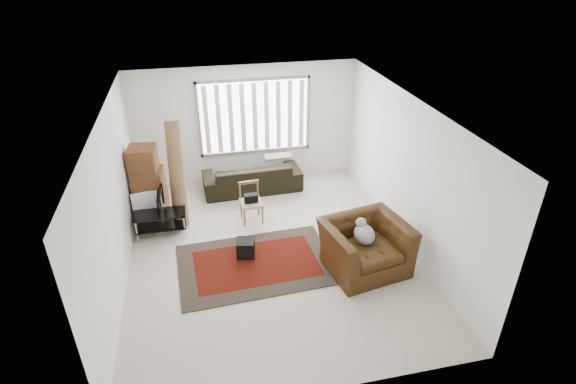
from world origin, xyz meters
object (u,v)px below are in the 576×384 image
(tv_stand, at_px, (160,219))
(moving_boxes, at_px, (148,187))
(armchair, at_px, (366,243))
(sofa, at_px, (252,173))
(side_chair, at_px, (251,201))

(tv_stand, xyz_separation_m, moving_boxes, (-0.20, 0.67, 0.37))
(moving_boxes, distance_m, armchair, 4.39)
(tv_stand, relative_size, sofa, 0.44)
(tv_stand, distance_m, armchair, 3.87)
(moving_boxes, bearing_deg, armchair, -34.05)
(sofa, distance_m, armchair, 3.54)
(moving_boxes, xyz_separation_m, side_chair, (1.96, -0.51, -0.28))
(sofa, bearing_deg, moving_boxes, 17.39)
(tv_stand, height_order, sofa, sofa)
(moving_boxes, height_order, armchair, moving_boxes)
(sofa, bearing_deg, side_chair, 78.58)
(side_chair, bearing_deg, armchair, -53.28)
(side_chair, height_order, armchair, armchair)
(side_chair, xyz_separation_m, armchair, (1.67, -1.94, 0.06))
(moving_boxes, height_order, side_chair, moving_boxes)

